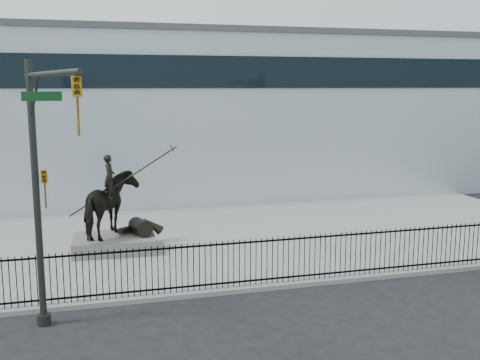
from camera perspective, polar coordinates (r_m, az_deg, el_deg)
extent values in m
plane|color=black|center=(17.15, 5.28, -12.18)|extent=(120.00, 120.00, 0.00)
cube|color=gray|center=(23.46, -0.71, -5.90)|extent=(30.00, 12.00, 0.15)
cube|color=silver|center=(35.39, -6.02, 6.57)|extent=(44.00, 14.00, 9.00)
cube|color=black|center=(18.14, 3.90, -9.91)|extent=(22.00, 0.05, 0.05)
cube|color=black|center=(17.76, 3.95, -6.10)|extent=(22.00, 0.05, 0.05)
cube|color=black|center=(17.95, 3.92, -8.10)|extent=(22.00, 0.03, 1.50)
cube|color=#53504C|center=(21.90, -12.62, -6.31)|extent=(3.12, 2.24, 0.56)
imported|color=black|center=(21.54, -12.77, -2.52)|extent=(2.17, 2.49, 2.40)
imported|color=black|center=(21.35, -13.13, 0.36)|extent=(0.42, 0.61, 1.62)
cylinder|color=black|center=(21.38, -11.97, -0.25)|extent=(3.86, 0.27, 2.44)
cylinder|color=black|center=(16.38, -19.29, -13.22)|extent=(0.36, 0.36, 0.30)
cylinder|color=black|center=(15.42, -19.98, -1.64)|extent=(0.18, 0.18, 7.00)
cylinder|color=black|center=(12.99, -18.85, 10.19)|extent=(1.47, 4.84, 0.12)
imported|color=#C38615|center=(10.85, -16.16, 7.20)|extent=(0.18, 0.22, 1.10)
imported|color=#C38615|center=(15.37, -19.20, -0.87)|extent=(0.16, 0.20, 1.00)
cube|color=#0C3F19|center=(13.93, -19.50, 8.02)|extent=(0.90, 0.03, 0.22)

